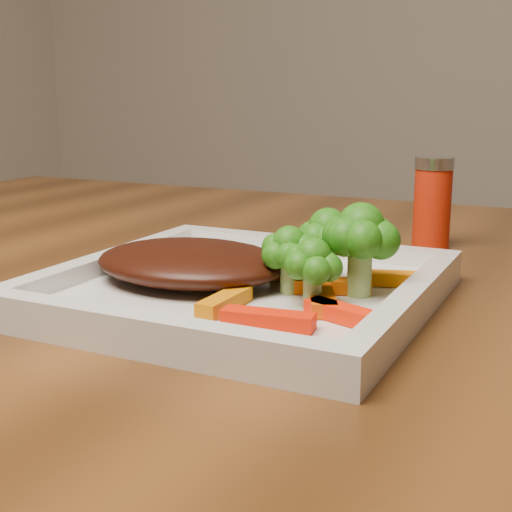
% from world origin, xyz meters
% --- Properties ---
extents(plate, '(0.27, 0.27, 0.01)m').
position_xyz_m(plate, '(-0.09, 0.03, 0.76)').
color(plate, silver).
rests_on(plate, dining_table).
extents(steak, '(0.15, 0.12, 0.03)m').
position_xyz_m(steak, '(-0.13, 0.03, 0.78)').
color(steak, '#3A1208').
rests_on(steak, plate).
extents(broccoli_0, '(0.07, 0.07, 0.07)m').
position_xyz_m(broccoli_0, '(-0.04, 0.06, 0.80)').
color(broccoli_0, '#207012').
rests_on(broccoli_0, plate).
extents(broccoli_1, '(0.08, 0.08, 0.06)m').
position_xyz_m(broccoli_1, '(-0.01, 0.05, 0.79)').
color(broccoli_1, '#347613').
rests_on(broccoli_1, plate).
extents(broccoli_2, '(0.06, 0.06, 0.06)m').
position_xyz_m(broccoli_2, '(-0.03, 0.00, 0.79)').
color(broccoli_2, '#2C6310').
rests_on(broccoli_2, plate).
extents(broccoli_3, '(0.06, 0.06, 0.06)m').
position_xyz_m(broccoli_3, '(-0.05, 0.03, 0.79)').
color(broccoli_3, '#2F6711').
rests_on(broccoli_3, plate).
extents(carrot_0, '(0.06, 0.02, 0.01)m').
position_xyz_m(carrot_0, '(-0.03, -0.05, 0.77)').
color(carrot_0, red).
rests_on(carrot_0, plate).
extents(carrot_1, '(0.06, 0.03, 0.01)m').
position_xyz_m(carrot_1, '(0.00, -0.02, 0.77)').
color(carrot_1, '#FF2204').
rests_on(carrot_1, plate).
extents(carrot_2, '(0.02, 0.05, 0.01)m').
position_xyz_m(carrot_2, '(-0.08, -0.03, 0.77)').
color(carrot_2, '#CD6D03').
rests_on(carrot_2, plate).
extents(carrot_3, '(0.06, 0.03, 0.01)m').
position_xyz_m(carrot_3, '(0.01, 0.08, 0.77)').
color(carrot_3, orange).
rests_on(carrot_3, plate).
extents(carrot_4, '(0.04, 0.06, 0.01)m').
position_xyz_m(carrot_4, '(-0.06, 0.08, 0.77)').
color(carrot_4, orange).
rests_on(carrot_4, plate).
extents(carrot_5, '(0.04, 0.06, 0.01)m').
position_xyz_m(carrot_5, '(-0.02, 0.01, 0.77)').
color(carrot_5, '#E44903').
rests_on(carrot_5, plate).
extents(carrot_6, '(0.06, 0.03, 0.01)m').
position_xyz_m(carrot_6, '(-0.03, 0.04, 0.77)').
color(carrot_6, '#DA5603').
rests_on(carrot_6, plate).
extents(spice_shaker, '(0.04, 0.04, 0.09)m').
position_xyz_m(spice_shaker, '(-0.01, 0.28, 0.80)').
color(spice_shaker, '#B4200A').
rests_on(spice_shaker, dining_table).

